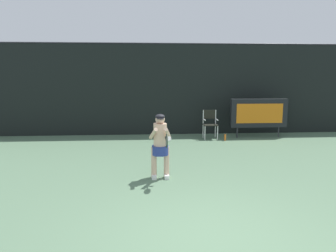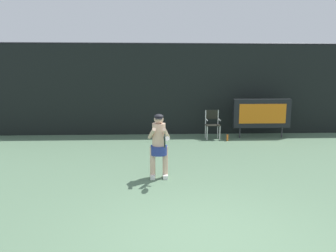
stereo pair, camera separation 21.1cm
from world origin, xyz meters
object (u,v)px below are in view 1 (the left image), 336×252
object	(u,v)px
scoreboard	(259,113)
tennis_racket	(167,141)
umpire_chair	(210,122)
water_bottle	(225,137)
tennis_player	(160,143)

from	to	relation	value
scoreboard	tennis_racket	world-z (taller)	scoreboard
umpire_chair	water_bottle	xyz separation A→B (m)	(0.49, -0.45, -0.50)
water_bottle	tennis_player	size ratio (longest dim) A/B	0.17
scoreboard	tennis_racket	distance (m)	6.48
tennis_racket	water_bottle	bearing A→B (deg)	75.88
tennis_player	tennis_racket	xyz separation A→B (m)	(0.12, -0.55, 0.17)
umpire_chair	water_bottle	world-z (taller)	umpire_chair
umpire_chair	tennis_player	world-z (taller)	tennis_player
tennis_player	tennis_racket	bearing A→B (deg)	-78.07
umpire_chair	water_bottle	distance (m)	0.83
scoreboard	water_bottle	xyz separation A→B (m)	(-1.43, -0.53, -0.82)
scoreboard	umpire_chair	xyz separation A→B (m)	(-1.91, -0.08, -0.33)
water_bottle	tennis_racket	distance (m)	5.34
scoreboard	tennis_player	bearing A→B (deg)	-131.00
water_bottle	tennis_player	world-z (taller)	tennis_player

